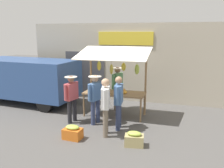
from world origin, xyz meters
TOP-DOWN VIEW (x-y plane):
  - ground_plane at (0.00, 0.00)m, footprint 40.00×40.00m
  - street_backdrop at (0.04, -2.20)m, footprint 9.00×0.30m
  - market_stall at (-0.01, -0.02)m, footprint 2.50×1.46m
  - vendor_with_sunhat at (0.09, -0.75)m, footprint 0.44×0.70m
  - shopper_with_ponytail at (-0.48, 1.16)m, footprint 0.28×0.71m
  - shopper_with_shopping_bag at (0.38, 0.95)m, footprint 0.43×0.68m
  - shopper_in_grey_tee at (1.19, 1.05)m, footprint 0.42×0.68m
  - shopper_in_striped_shirt at (-0.24, 1.74)m, footprint 0.34×0.71m
  - parked_van at (4.25, -0.57)m, footprint 4.53×2.20m
  - produce_crate_near at (-1.19, 2.18)m, footprint 0.55×0.39m
  - produce_crate_side at (0.59, 2.26)m, footprint 0.55×0.39m

SIDE VIEW (x-z plane):
  - ground_plane at x=0.00m, z-range 0.00..0.00m
  - produce_crate_side at x=0.59m, z-range -0.02..0.40m
  - produce_crate_near at x=-1.19m, z-range -0.02..0.40m
  - shopper_in_grey_tee at x=1.19m, z-range 0.14..1.75m
  - shopper_with_shopping_bag at x=0.38m, z-range 0.15..1.80m
  - shopper_with_ponytail at x=-0.48m, z-range 0.14..1.83m
  - shopper_in_striped_shirt at x=-0.24m, z-range 0.15..1.87m
  - vendor_with_sunhat at x=0.09m, z-range 0.16..1.86m
  - parked_van at x=4.25m, z-range 0.18..2.06m
  - market_stall at x=-0.01m, z-range 0.30..2.79m
  - street_backdrop at x=0.04m, z-range 0.00..3.40m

